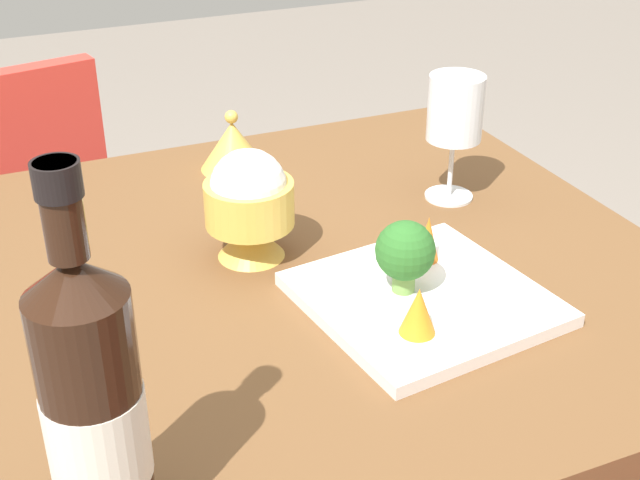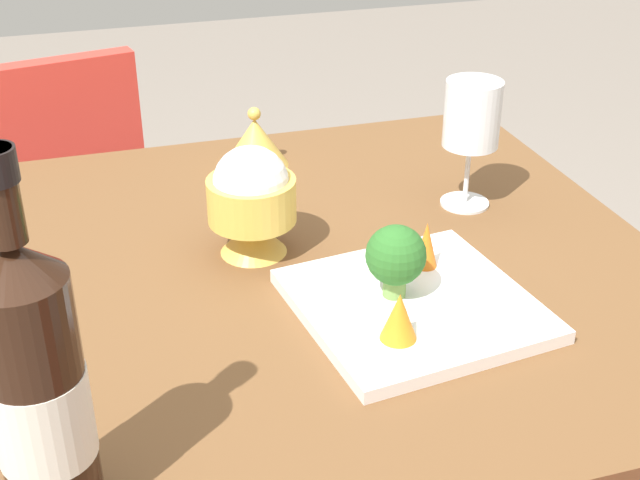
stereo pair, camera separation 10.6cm
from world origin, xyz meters
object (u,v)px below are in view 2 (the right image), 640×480
Objects in this scene: wine_bottle at (37,387)px; rice_bowl at (252,199)px; chair_by_wall at (34,219)px; broccoli_floret at (396,257)px; carrot_garnish_left at (426,245)px; rice_bowl_lid at (255,142)px; serving_plate at (414,305)px; wine_glass at (472,117)px; carrot_garnish_right at (399,317)px.

rice_bowl is at bearing 146.30° from wine_bottle.
broccoli_floret is (0.79, 0.42, 0.28)m from chair_by_wall.
carrot_garnish_left is at bearing 130.49° from broccoli_floret.
rice_bowl_lid is 0.36× the size of serving_plate.
chair_by_wall is at bearing -152.18° from broccoli_floret.
rice_bowl_lid is 1.17× the size of broccoli_floret.
wine_bottle reaches higher than rice_bowl.
carrot_garnish_left is (0.38, 0.12, 0.01)m from rice_bowl_lid.
carrot_garnish_left is at bearing -38.17° from wine_glass.
wine_bottle reaches higher than rice_bowl_lid.
wine_bottle is at bearing -53.18° from wine_glass.
chair_by_wall reaches higher than carrot_garnish_left.
carrot_garnish_left is 0.16m from carrot_garnish_right.
serving_plate is 0.09m from carrot_garnish_right.
rice_bowl is 0.21m from broccoli_floret.
wine_glass is 0.32m from rice_bowl.
rice_bowl is at bearing -142.49° from serving_plate.
rice_bowl_lid reaches higher than carrot_garnish_left.
carrot_garnish_right reaches higher than serving_plate.
chair_by_wall is 8.50× the size of rice_bowl_lid.
wine_bottle is 5.99× the size of carrot_garnish_right.
chair_by_wall is 0.99m from carrot_garnish_right.
rice_bowl is 2.63× the size of carrot_garnish_right.
broccoli_floret is at bearing 7.78° from rice_bowl_lid.
wine_glass reaches higher than rice_bowl_lid.
wine_bottle is 5.63× the size of carrot_garnish_left.
broccoli_floret reaches higher than carrot_garnish_left.
chair_by_wall is 0.94m from serving_plate.
wine_bottle is 0.46m from rice_bowl.
chair_by_wall is 0.90m from wine_glass.
wine_glass is at bearing 138.80° from broccoli_floret.
chair_by_wall is at bearing -133.38° from wine_glass.
carrot_garnish_right is (0.51, 0.03, 0.00)m from rice_bowl_lid.
chair_by_wall is 6.00× the size of rice_bowl.
chair_by_wall is at bearing -177.56° from wine_bottle.
wine_bottle is at bearing -64.10° from serving_plate.
wine_glass reaches higher than carrot_garnish_right.
chair_by_wall reaches higher than carrot_garnish_right.
chair_by_wall is 0.57m from rice_bowl_lid.
carrot_garnish_right is (-0.13, 0.35, -0.08)m from wine_bottle.
serving_plate is (0.45, 0.08, -0.03)m from rice_bowl_lid.
wine_glass is 1.26× the size of rice_bowl.
rice_bowl is at bearing -123.43° from carrot_garnish_left.
rice_bowl_lid is at bearing -176.32° from carrot_garnish_right.
wine_glass reaches higher than serving_plate.
serving_plate is at bearing 37.51° from rice_bowl.
rice_bowl is 0.24m from serving_plate.
carrot_garnish_left reaches higher than carrot_garnish_right.
serving_plate is at bearing 51.81° from broccoli_floret.
rice_bowl is at bearing -158.77° from carrot_garnish_right.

